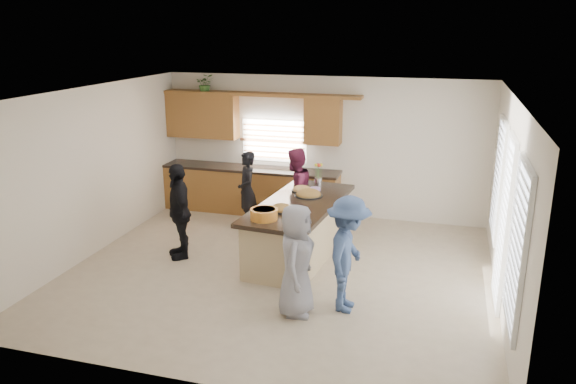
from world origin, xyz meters
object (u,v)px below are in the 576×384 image
(woman_left_front, at_px, (179,211))
(woman_right_back, at_px, (348,254))
(woman_left_back, at_px, (247,190))
(salad_bowl, at_px, (264,213))
(woman_right_front, at_px, (296,260))
(island, at_px, (299,231))
(woman_left_mid, at_px, (295,191))

(woman_left_front, xyz_separation_m, woman_right_back, (3.00, -1.04, 0.00))
(woman_left_back, distance_m, woman_left_front, 1.73)
(salad_bowl, distance_m, woman_right_front, 1.24)
(island, height_order, woman_left_back, woman_left_back)
(woman_left_back, bearing_deg, woman_left_front, -51.45)
(salad_bowl, bearing_deg, woman_left_mid, 92.18)
(woman_right_front, bearing_deg, woman_left_back, 27.72)
(salad_bowl, relative_size, woman_left_mid, 0.26)
(salad_bowl, bearing_deg, island, 72.67)
(salad_bowl, distance_m, woman_left_front, 1.67)
(island, xyz_separation_m, woman_left_front, (-1.90, -0.56, 0.35))
(woman_left_front, bearing_deg, woman_left_mid, 101.64)
(island, relative_size, woman_right_front, 1.82)
(woman_right_front, bearing_deg, woman_right_back, -68.00)
(woman_left_mid, bearing_deg, woman_left_back, -70.69)
(woman_left_front, bearing_deg, island, 70.66)
(island, height_order, woman_left_mid, woman_left_mid)
(woman_left_front, bearing_deg, salad_bowl, 40.56)
(woman_left_front, height_order, woman_right_front, woman_left_front)
(salad_bowl, bearing_deg, woman_right_front, -51.12)
(salad_bowl, xyz_separation_m, woman_left_front, (-1.61, 0.40, -0.24))
(salad_bowl, height_order, woman_right_back, woman_right_back)
(woman_left_back, xyz_separation_m, woman_left_mid, (0.93, 0.03, 0.06))
(woman_left_back, relative_size, woman_right_back, 0.93)
(woman_left_mid, distance_m, woman_right_front, 3.11)
(woman_left_mid, relative_size, woman_right_front, 1.04)
(island, relative_size, salad_bowl, 6.77)
(woman_left_mid, bearing_deg, woman_right_back, 46.29)
(woman_left_mid, distance_m, woman_left_front, 2.25)
(woman_right_back, bearing_deg, woman_left_back, 44.33)
(island, height_order, salad_bowl, salad_bowl)
(salad_bowl, bearing_deg, woman_left_front, 166.18)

